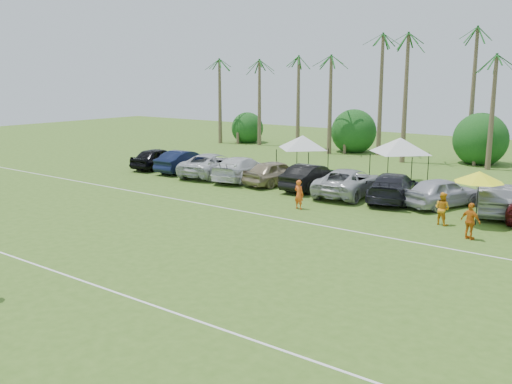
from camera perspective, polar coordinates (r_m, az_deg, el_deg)
The scene contains 28 objects.
field_lines at distance 27.61m, azimuth -10.26°, elevation -4.04°, with size 80.00×12.10×0.01m.
palm_tree_0 at distance 63.49m, azimuth -4.02°, elevation 11.74°, with size 2.40×2.40×8.90m.
palm_tree_1 at distance 60.33m, azimuth -0.36°, elevation 12.60°, with size 2.40×2.40×9.90m.
palm_tree_2 at distance 57.45m, azimuth 3.71°, elevation 13.48°, with size 2.40×2.40×10.90m.
palm_tree_3 at distance 55.38m, azimuth 7.29°, elevation 14.36°, with size 2.40×2.40×11.90m.
palm_tree_4 at distance 53.43m, azimuth 11.01°, elevation 11.57°, with size 2.40×2.40×8.90m.
palm_tree_5 at distance 51.79m, azimuth 15.11°, elevation 12.36°, with size 2.40×2.40×9.90m.
palm_tree_6 at distance 50.43m, azimuth 19.48°, elevation 13.11°, with size 2.40×2.40×10.90m.
palm_tree_7 at distance 49.37m, azimuth 24.09°, elevation 13.80°, with size 2.40×2.40×11.90m.
bush_tree_0 at distance 62.59m, azimuth -1.26°, elevation 6.56°, with size 4.00×4.00×4.00m.
bush_tree_1 at distance 55.51m, azimuth 9.38°, elevation 5.75°, with size 4.00×4.00×4.00m.
bush_tree_2 at distance 51.08m, azimuth 21.40°, elevation 4.59°, with size 4.00×4.00×4.00m.
sideline_player_a at distance 31.88m, azimuth 4.32°, elevation -0.24°, with size 0.60×0.40×1.65m, color #F95B1B.
sideline_player_b at distance 29.95m, azimuth 18.13°, elevation -1.58°, with size 0.80×0.63×1.66m, color orange.
sideline_player_c at distance 27.71m, azimuth 20.66°, elevation -2.75°, with size 1.00×0.42×1.70m, color orange.
canopy_tent_left at distance 42.36m, azimuth 4.70°, elevation 5.66°, with size 4.30×4.30×3.48m.
canopy_tent_right at distance 40.14m, azimuth 14.27°, elevation 5.29°, with size 4.57×4.57×3.71m.
market_umbrella at distance 30.22m, azimuth 21.42°, elevation 1.43°, with size 2.44×2.44×2.72m.
parked_car_0 at distance 46.16m, azimuth -9.79°, elevation 3.36°, with size 1.99×4.95×1.68m, color black.
parked_car_1 at distance 44.21m, azimuth -7.17°, elevation 3.07°, with size 1.78×5.11×1.68m, color black.
parked_car_2 at distance 42.31m, azimuth -4.38°, elevation 2.74°, with size 2.80×6.06×1.68m, color #BDBEBF.
parked_car_3 at distance 40.45m, azimuth -1.43°, elevation 2.36°, with size 2.36×5.81×1.68m, color silver.
parked_car_4 at distance 38.85m, azimuth 1.96°, elevation 1.97°, with size 1.99×4.95×1.68m, color gray.
parked_car_5 at distance 37.31m, azimuth 5.53°, elevation 1.51°, with size 1.78×5.11×1.68m, color black.
parked_car_6 at distance 35.81m, azimuth 9.28°, elevation 0.98°, with size 2.80×6.06×1.68m, color #ADAEB0.
parked_car_7 at distance 34.78m, azimuth 13.57°, elevation 0.49°, with size 2.36×5.81×1.68m, color black.
parked_car_8 at distance 34.00m, azimuth 18.12°, elevation -0.02°, with size 1.99×4.95×1.68m, color #B6B5C0.
parked_car_9 at distance 33.21m, azimuth 22.74°, elevation -0.62°, with size 1.78×5.11×1.68m, color slate.
Camera 1 is at (19.68, -9.89, 7.41)m, focal length 40.00 mm.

